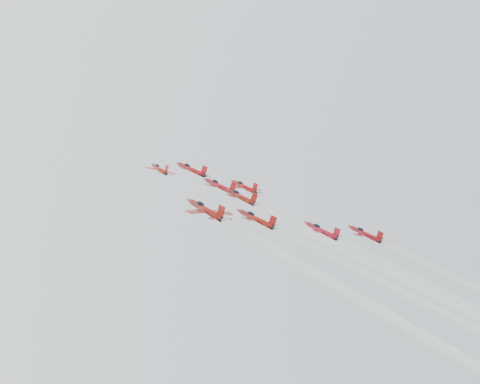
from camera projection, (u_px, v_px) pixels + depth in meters
jet_lead at (191, 169)px, 166.41m from camera, size 10.66×13.89×7.96m
jet_row2_left at (159, 169)px, 146.89m from camera, size 8.58×11.19×6.41m
jet_row2_center at (219, 186)px, 149.84m from camera, size 10.49×13.68×7.83m
jet_row2_right at (244, 186)px, 164.44m from camera, size 9.93×12.94×7.41m
jet_center at (404, 278)px, 103.93m from camera, size 10.26×99.50×52.11m
jet_rear_farleft at (415, 330)px, 73.27m from camera, size 10.06×97.57×51.10m
jet_rear_left at (437, 315)px, 84.69m from camera, size 8.93×86.61×45.36m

